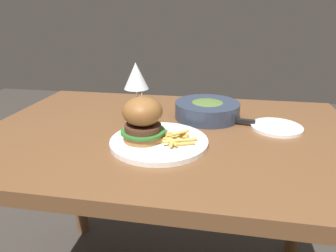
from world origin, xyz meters
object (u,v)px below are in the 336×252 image
burger_sandwich (143,119)px  bread_plate (276,127)px  wine_glass (136,77)px  main_plate (159,142)px  table_knife (261,123)px  soup_bowl (207,109)px

burger_sandwich → bread_plate: bearing=25.6°
wine_glass → main_plate: bearing=-59.6°
burger_sandwich → table_knife: 0.39m
main_plate → soup_bowl: size_ratio=1.24×
table_knife → wine_glass: bearing=177.9°
main_plate → burger_sandwich: bearing=-170.4°
burger_sandwich → soup_bowl: bearing=57.0°
burger_sandwich → soup_bowl: size_ratio=0.60×
burger_sandwich → wine_glass: wine_glass is taller
burger_sandwich → soup_bowl: (0.16, 0.25, -0.04)m
wine_glass → soup_bowl: (0.24, 0.04, -0.11)m
burger_sandwich → wine_glass: (-0.07, 0.21, 0.07)m
main_plate → table_knife: 0.35m
wine_glass → soup_bowl: size_ratio=0.87×
main_plate → burger_sandwich: size_ratio=2.06×
bread_plate → soup_bowl: bearing=163.6°
burger_sandwich → table_knife: bearing=29.7°
wine_glass → bread_plate: 0.48m
soup_bowl → table_knife: bearing=-18.5°
wine_glass → table_knife: size_ratio=1.00×
wine_glass → bread_plate: bearing=-2.8°
burger_sandwich → bread_plate: 0.43m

